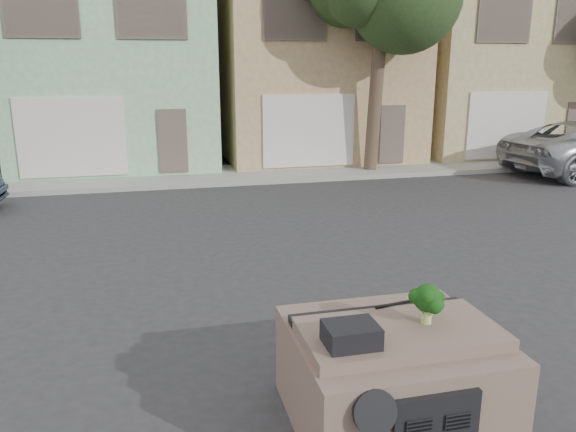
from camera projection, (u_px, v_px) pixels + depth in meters
name	position (u px, v px, depth m)	size (l,w,h in m)	color
ground_plane	(310.00, 305.00, 8.64)	(120.00, 120.00, 0.00)	#303033
sidewalk	(222.00, 175.00, 18.47)	(40.00, 3.00, 0.15)	gray
townhouse_mint	(109.00, 60.00, 20.45)	(7.20, 8.20, 7.55)	#92C192
townhouse_tan	(307.00, 60.00, 22.18)	(7.20, 8.20, 7.55)	tan
townhouse_beige	(476.00, 60.00, 23.91)	(7.20, 8.20, 7.55)	tan
tree_near	(377.00, 43.00, 17.88)	(4.40, 4.00, 8.50)	#263D1B
car_dashboard	(391.00, 372.00, 5.68)	(2.00, 1.80, 1.12)	brown
instrument_hump	(351.00, 335.00, 5.05)	(0.48, 0.38, 0.20)	black
wiper_arm	(404.00, 302.00, 5.95)	(0.70, 0.03, 0.02)	black
broccoli	(427.00, 303.00, 5.45)	(0.34, 0.34, 0.41)	#0F340C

